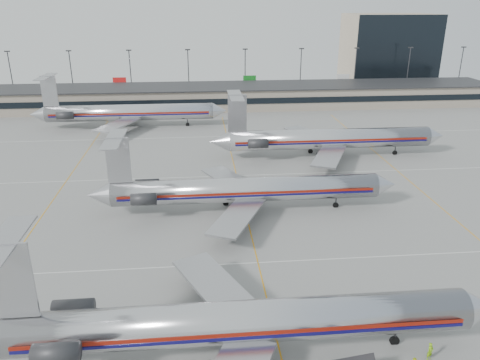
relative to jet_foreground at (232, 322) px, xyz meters
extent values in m
plane|color=gray|center=(4.33, 5.35, -3.57)|extent=(260.00, 260.00, 0.00)
cube|color=silver|center=(4.33, 15.35, -3.56)|extent=(160.00, 0.15, 0.02)
cube|color=gray|center=(4.33, 103.35, -0.57)|extent=(160.00, 16.00, 6.00)
cube|color=black|center=(4.33, 95.25, -0.37)|extent=(160.00, 0.20, 1.60)
cube|color=#2D2D30|center=(4.33, 103.35, 2.53)|extent=(162.00, 17.00, 0.30)
cylinder|color=#38383D|center=(-58.67, 117.35, 3.93)|extent=(0.30, 0.30, 15.00)
cube|color=#2D2D30|center=(-58.67, 117.35, 11.53)|extent=(1.60, 0.40, 0.35)
cylinder|color=#38383D|center=(-40.67, 117.35, 3.93)|extent=(0.30, 0.30, 15.00)
cube|color=#2D2D30|center=(-40.67, 117.35, 11.53)|extent=(1.60, 0.40, 0.35)
cylinder|color=#38383D|center=(-22.67, 117.35, 3.93)|extent=(0.30, 0.30, 15.00)
cube|color=#2D2D30|center=(-22.67, 117.35, 11.53)|extent=(1.60, 0.40, 0.35)
cylinder|color=#38383D|center=(-4.67, 117.35, 3.93)|extent=(0.30, 0.30, 15.00)
cube|color=#2D2D30|center=(-4.67, 117.35, 11.53)|extent=(1.60, 0.40, 0.35)
cylinder|color=#38383D|center=(13.33, 117.35, 3.93)|extent=(0.30, 0.30, 15.00)
cube|color=#2D2D30|center=(13.33, 117.35, 11.53)|extent=(1.60, 0.40, 0.35)
cylinder|color=#38383D|center=(31.33, 117.35, 3.93)|extent=(0.30, 0.30, 15.00)
cube|color=#2D2D30|center=(31.33, 117.35, 11.53)|extent=(1.60, 0.40, 0.35)
cylinder|color=#38383D|center=(49.33, 117.35, 3.93)|extent=(0.30, 0.30, 15.00)
cube|color=#2D2D30|center=(49.33, 117.35, 11.53)|extent=(1.60, 0.40, 0.35)
cylinder|color=#38383D|center=(67.33, 117.35, 3.93)|extent=(0.30, 0.30, 15.00)
cube|color=#2D2D30|center=(67.33, 117.35, 11.53)|extent=(1.60, 0.40, 0.35)
cylinder|color=#38383D|center=(85.33, 117.35, 3.93)|extent=(0.30, 0.30, 15.00)
cube|color=#2D2D30|center=(85.33, 117.35, 11.53)|extent=(1.60, 0.40, 0.35)
cube|color=tan|center=(66.33, 133.35, 8.93)|extent=(30.00, 20.00, 25.00)
cylinder|color=silver|center=(0.99, 0.00, -0.05)|extent=(40.20, 3.72, 3.72)
cone|color=silver|center=(22.70, 0.00, -0.05)|extent=(3.22, 3.72, 3.72)
cube|color=maroon|center=(0.99, -1.87, 0.10)|extent=(38.19, 0.05, 0.35)
cube|color=#0E0B50|center=(0.99, -1.87, -0.31)|extent=(38.19, 0.05, 0.28)
cube|color=#AEAEB3|center=(-1.02, 7.04, -1.06)|extent=(9.35, 13.63, 0.32)
cube|color=#AEAEB3|center=(-17.60, 0.00, 5.22)|extent=(3.42, 0.25, 6.83)
cube|color=#AEAEB3|center=(-17.90, 0.00, 8.44)|extent=(2.41, 10.55, 0.18)
cylinder|color=#2D2D30|center=(-14.09, 2.87, 0.25)|extent=(3.62, 1.71, 1.71)
cylinder|color=#2D2D30|center=(-14.09, -2.86, 0.25)|extent=(3.62, 1.71, 1.71)
cylinder|color=#2D2D30|center=(15.06, 0.00, -2.74)|extent=(0.20, 0.20, 1.66)
cylinder|color=#2D2D30|center=(-2.02, 2.42, -2.74)|extent=(0.20, 0.20, 1.66)
cylinder|color=black|center=(15.06, 0.00, -3.22)|extent=(0.90, 0.30, 0.90)
cylinder|color=silver|center=(4.50, 30.25, -0.13)|extent=(39.32, 3.64, 3.64)
cone|color=silver|center=(25.74, 30.25, -0.13)|extent=(3.15, 3.64, 3.64)
cone|color=#AEAEB3|center=(-16.92, 30.25, -0.13)|extent=(3.54, 3.64, 3.64)
cube|color=maroon|center=(4.50, 28.42, 0.02)|extent=(37.35, 0.05, 0.34)
cube|color=#0E0B50|center=(4.50, 28.42, -0.38)|extent=(37.35, 0.05, 0.28)
cube|color=#AEAEB3|center=(2.54, 37.13, -1.12)|extent=(9.14, 13.33, 0.31)
cube|color=#AEAEB3|center=(2.54, 23.37, -1.12)|extent=(9.14, 13.33, 0.31)
cube|color=#AEAEB3|center=(-13.68, 30.25, 5.03)|extent=(3.34, 0.25, 6.68)
cube|color=#AEAEB3|center=(-13.97, 30.25, 8.17)|extent=(2.36, 10.32, 0.18)
cylinder|color=#2D2D30|center=(-10.24, 33.05, 0.16)|extent=(3.54, 1.67, 1.67)
cylinder|color=#2D2D30|center=(-10.24, 27.45, 0.16)|extent=(3.54, 1.67, 1.67)
cylinder|color=#2D2D30|center=(18.27, 30.25, -2.76)|extent=(0.20, 0.20, 1.62)
cylinder|color=#2D2D30|center=(1.56, 27.89, -2.76)|extent=(0.20, 0.20, 1.62)
cylinder|color=#2D2D30|center=(1.56, 32.61, -2.76)|extent=(0.20, 0.20, 1.62)
cylinder|color=black|center=(18.27, 30.25, -3.23)|extent=(0.88, 0.29, 0.88)
cylinder|color=silver|center=(23.91, 54.60, 0.15)|extent=(40.43, 3.94, 3.94)
cone|color=silver|center=(45.83, 54.60, 0.15)|extent=(3.40, 3.94, 3.94)
cone|color=#AEAEB3|center=(1.78, 54.60, 0.15)|extent=(3.83, 3.94, 3.94)
cube|color=maroon|center=(23.91, 52.62, 0.31)|extent=(38.41, 0.05, 0.37)
cube|color=#0E0B50|center=(23.91, 52.62, -0.11)|extent=(38.41, 0.05, 0.30)
cube|color=#AEAEB3|center=(21.78, 62.05, -0.91)|extent=(9.90, 14.42, 0.34)
cube|color=#AEAEB3|center=(21.78, 47.15, -0.91)|extent=(9.90, 14.42, 0.34)
cube|color=#AEAEB3|center=(5.29, 54.60, 5.74)|extent=(3.62, 0.27, 7.23)
cube|color=#AEAEB3|center=(4.97, 54.60, 9.14)|extent=(2.55, 11.17, 0.19)
cylinder|color=#2D2D30|center=(9.01, 57.63, 0.47)|extent=(3.83, 1.81, 1.81)
cylinder|color=#2D2D30|center=(9.01, 51.57, 0.47)|extent=(3.83, 1.81, 1.81)
cylinder|color=#2D2D30|center=(37.74, 54.60, -2.69)|extent=(0.21, 0.21, 1.76)
cylinder|color=#2D2D30|center=(20.72, 52.05, -2.69)|extent=(0.21, 0.21, 1.76)
cylinder|color=#2D2D30|center=(20.72, 57.15, -2.69)|extent=(0.21, 0.21, 1.76)
cylinder|color=black|center=(37.74, 54.60, -3.20)|extent=(0.96, 0.32, 0.96)
cylinder|color=silver|center=(-18.70, 81.81, 0.15)|extent=(40.46, 3.94, 3.94)
cone|color=silver|center=(3.23, 81.81, 0.15)|extent=(3.41, 3.94, 3.94)
cone|color=#AEAEB3|center=(-40.85, 81.81, 0.15)|extent=(3.83, 3.94, 3.94)
cube|color=maroon|center=(-18.70, 79.83, 0.31)|extent=(38.44, 0.05, 0.37)
cube|color=#0E0B50|center=(-18.70, 79.83, -0.11)|extent=(38.44, 0.05, 0.30)
cube|color=#AEAEB3|center=(-20.83, 89.27, -0.91)|extent=(9.90, 14.43, 0.34)
cube|color=#AEAEB3|center=(-20.83, 74.36, -0.91)|extent=(9.90, 14.43, 0.34)
cube|color=#AEAEB3|center=(-37.34, 81.81, 5.74)|extent=(3.62, 0.27, 7.24)
cube|color=#AEAEB3|center=(-37.66, 81.81, 9.15)|extent=(2.56, 11.18, 0.19)
cylinder|color=#2D2D30|center=(-33.61, 84.85, 0.47)|extent=(3.83, 1.81, 1.81)
cylinder|color=#2D2D30|center=(-33.61, 78.78, 0.47)|extent=(3.83, 1.81, 1.81)
cylinder|color=#2D2D30|center=(-4.86, 81.81, -2.69)|extent=(0.21, 0.21, 1.76)
cylinder|color=#2D2D30|center=(-21.90, 79.26, -2.69)|extent=(0.21, 0.21, 1.76)
cylinder|color=#2D2D30|center=(-21.90, 84.37, -2.69)|extent=(0.21, 0.21, 1.76)
cylinder|color=black|center=(-4.86, 81.81, -3.20)|extent=(0.96, 0.32, 0.96)
imported|color=#84C612|center=(17.35, -2.19, -2.73)|extent=(0.73, 0.63, 1.69)
camera|label=1|loc=(-2.41, -33.38, 26.26)|focal=35.00mm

